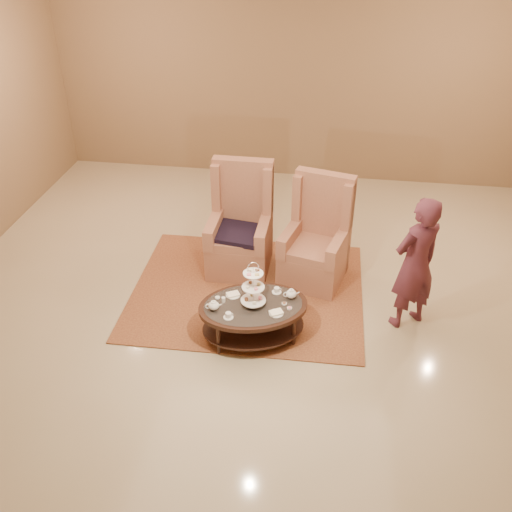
% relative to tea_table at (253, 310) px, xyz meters
% --- Properties ---
extents(ground, '(8.00, 8.00, 0.00)m').
position_rel_tea_table_xyz_m(ground, '(0.05, 0.35, -0.36)').
color(ground, '#BCAD8B').
rests_on(ground, ground).
extents(ceiling, '(8.00, 8.00, 0.02)m').
position_rel_tea_table_xyz_m(ceiling, '(0.05, 0.35, -0.36)').
color(ceiling, beige).
rests_on(ceiling, ground).
extents(wall_back, '(8.00, 0.04, 3.50)m').
position_rel_tea_table_xyz_m(wall_back, '(0.05, 4.35, 1.39)').
color(wall_back, '#8A6D4B').
rests_on(wall_back, ground).
extents(rug, '(2.89, 2.42, 0.02)m').
position_rel_tea_table_xyz_m(rug, '(-0.20, 0.83, -0.36)').
color(rug, '#9D6538').
rests_on(rug, ground).
extents(tea_table, '(1.39, 1.15, 1.00)m').
position_rel_tea_table_xyz_m(tea_table, '(0.00, 0.00, 0.00)').
color(tea_table, black).
rests_on(tea_table, ground).
extents(armchair_left, '(0.78, 0.80, 1.43)m').
position_rel_tea_table_xyz_m(armchair_left, '(-0.38, 1.40, 0.12)').
color(armchair_left, '#A6694E').
rests_on(armchair_left, ground).
extents(armchair_right, '(0.91, 0.93, 1.38)m').
position_rel_tea_table_xyz_m(armchair_right, '(0.61, 1.29, 0.10)').
color(armchair_right, '#A6694E').
rests_on(armchair_right, ground).
extents(person, '(0.70, 0.65, 1.61)m').
position_rel_tea_table_xyz_m(person, '(1.71, 0.51, 0.44)').
color(person, '#542431').
rests_on(person, ground).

